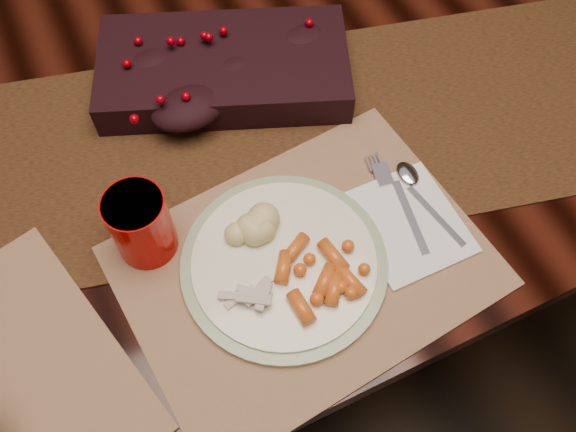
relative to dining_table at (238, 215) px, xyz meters
name	(u,v)px	position (x,y,z in m)	size (l,w,h in m)	color
floor	(248,284)	(0.00, 0.00, -0.38)	(5.00, 5.00, 0.00)	black
dining_table	(238,215)	(0.00, 0.00, 0.00)	(1.80, 1.00, 0.75)	black
table_runner	(277,136)	(0.05, -0.10, 0.38)	(1.88, 0.39, 0.00)	#502C13
centerpiece	(224,64)	(0.02, 0.03, 0.42)	(0.39, 0.20, 0.08)	black
placemat_main	(305,266)	(-0.01, -0.32, 0.38)	(0.47, 0.35, 0.00)	brown
dinner_plate	(284,263)	(-0.03, -0.31, 0.39)	(0.28, 0.28, 0.02)	white
baby_carrots	(310,272)	(-0.01, -0.34, 0.40)	(0.11, 0.09, 0.02)	#D35A1A
mashed_potatoes	(250,225)	(-0.06, -0.25, 0.42)	(0.08, 0.07, 0.04)	tan
turkey_shreds	(251,295)	(-0.09, -0.34, 0.40)	(0.07, 0.06, 0.02)	tan
napkin	(408,223)	(0.15, -0.32, 0.38)	(0.14, 0.16, 0.01)	white
fork	(403,206)	(0.16, -0.30, 0.39)	(0.02, 0.16, 0.00)	#ADAAC1
spoon	(427,202)	(0.19, -0.31, 0.39)	(0.03, 0.14, 0.00)	silver
red_cup	(141,225)	(-0.19, -0.20, 0.43)	(0.08, 0.08, 0.11)	#B40300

